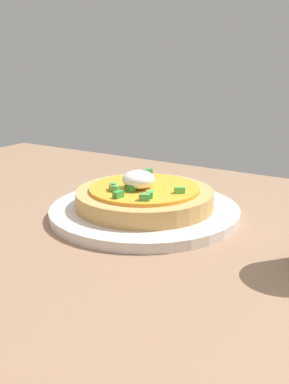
% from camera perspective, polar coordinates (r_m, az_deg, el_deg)
% --- Properties ---
extents(dining_table, '(1.22, 0.74, 0.02)m').
position_cam_1_polar(dining_table, '(0.52, 2.02, -7.83)').
color(dining_table, '#977357').
rests_on(dining_table, ground).
extents(plate, '(0.25, 0.25, 0.01)m').
position_cam_1_polar(plate, '(0.60, -0.00, -2.42)').
color(plate, silver).
rests_on(plate, dining_table).
extents(pizza, '(0.18, 0.18, 0.05)m').
position_cam_1_polar(pizza, '(0.59, -0.05, -0.55)').
color(pizza, tan).
rests_on(pizza, plate).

